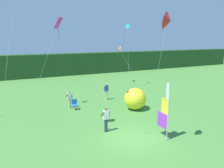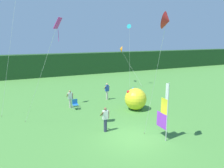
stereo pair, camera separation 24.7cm
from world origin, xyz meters
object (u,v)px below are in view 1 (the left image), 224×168
person_mid_field (106,91)px  kite_magenta_diamond_0 (56,32)px  kite_cyan_delta_1 (128,27)px  kite_orange_delta_2 (119,49)px  person_near_banner (70,99)px  folding_chair (75,104)px  inflatable_balloon (135,99)px  kite_red_delta_4 (168,21)px  banner_flag (165,112)px  person_far_left (106,119)px

person_mid_field → kite_magenta_diamond_0: (-5.84, -5.69, 5.67)m
kite_cyan_delta_1 → kite_orange_delta_2: size_ratio=1.53×
person_near_banner → folding_chair: size_ratio=1.83×
person_mid_field → kite_magenta_diamond_0: 9.93m
inflatable_balloon → kite_magenta_diamond_0: (-6.94, -1.84, 5.62)m
folding_chair → kite_red_delta_4: kite_red_delta_4 is taller
kite_cyan_delta_1 → kite_orange_delta_2: (-0.02, 2.25, -2.83)m
folding_chair → kite_cyan_delta_1: (8.75, 6.13, 7.07)m
folding_chair → kite_cyan_delta_1: 12.81m
banner_flag → person_mid_field: bearing=89.0°
inflatable_balloon → kite_red_delta_4: 9.21m
folding_chair → kite_cyan_delta_1: kite_cyan_delta_1 is taller
person_far_left → kite_cyan_delta_1: (8.06, 11.52, 6.67)m
person_mid_field → inflatable_balloon: inflatable_balloon is taller
inflatable_balloon → kite_magenta_diamond_0: kite_magenta_diamond_0 is taller
person_near_banner → person_far_left: bearing=-80.6°
inflatable_balloon → kite_magenta_diamond_0: bearing=-165.2°
inflatable_balloon → folding_chair: bearing=154.6°
folding_chair → kite_magenta_diamond_0: kite_magenta_diamond_0 is taller
person_near_banner → person_far_left: (0.99, -5.96, 0.05)m
kite_red_delta_4 → person_mid_field: bearing=83.7°
folding_chair → kite_orange_delta_2: size_ratio=0.17×
banner_flag → kite_magenta_diamond_0: bearing=146.8°
banner_flag → person_near_banner: 9.32m
person_near_banner → folding_chair: person_near_banner is taller
banner_flag → person_far_left: (-2.90, 2.47, -0.85)m
person_near_banner → banner_flag: bearing=-65.2°
banner_flag → kite_orange_delta_2: bearing=72.4°
banner_flag → person_far_left: size_ratio=2.14×
kite_red_delta_4 → kite_magenta_diamond_0: bearing=134.8°
person_near_banner → person_far_left: person_far_left is taller
person_far_left → folding_chair: size_ratio=1.92×
kite_orange_delta_2 → kite_red_delta_4: 18.43m
kite_orange_delta_2 → inflatable_balloon: bearing=-110.0°
person_mid_field → inflatable_balloon: 4.01m
kite_cyan_delta_1 → kite_orange_delta_2: bearing=90.4°
person_far_left → kite_orange_delta_2: 16.40m
inflatable_balloon → folding_chair: size_ratio=2.18×
banner_flag → person_near_banner: bearing=114.8°
person_far_left → kite_magenta_diamond_0: size_ratio=0.23×
kite_magenta_diamond_0 → kite_cyan_delta_1: bearing=43.5°
kite_orange_delta_2 → folding_chair: bearing=-136.2°
inflatable_balloon → kite_magenta_diamond_0: 9.12m
person_near_banner → kite_red_delta_4: kite_red_delta_4 is taller
person_mid_field → folding_chair: 4.08m
folding_chair → kite_cyan_delta_1: size_ratio=0.11×
person_far_left → folding_chair: person_far_left is taller
person_far_left → banner_flag: bearing=-40.4°
person_near_banner → kite_magenta_diamond_0: 7.63m
banner_flag → person_far_left: bearing=139.6°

